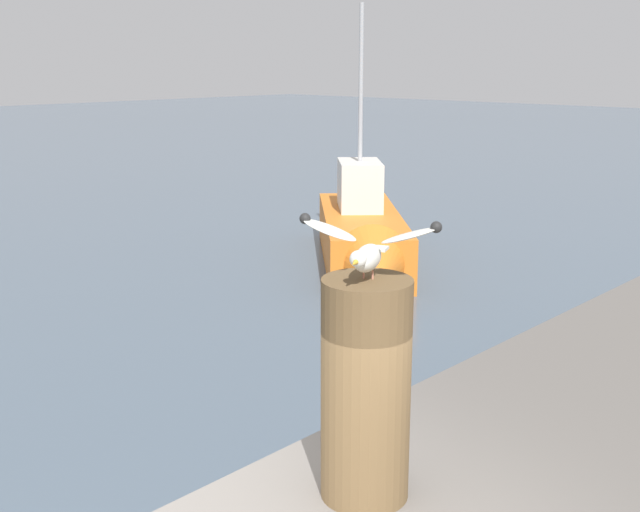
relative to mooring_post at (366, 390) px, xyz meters
name	(u,v)px	position (x,y,z in m)	size (l,w,h in m)	color
mooring_post	(366,390)	(0.00, 0.00, 0.00)	(0.36, 0.36, 0.92)	brown
seagull	(368,249)	(0.00, 0.00, 0.58)	(0.37, 0.53, 0.24)	tan
boat_orange	(364,238)	(7.96, 6.70, -1.70)	(4.66, 4.71, 4.62)	orange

